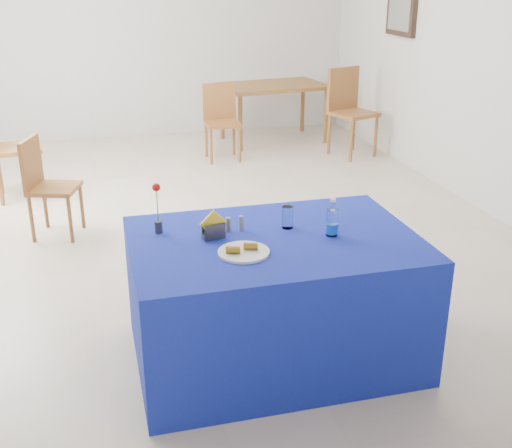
# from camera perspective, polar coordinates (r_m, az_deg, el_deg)

# --- Properties ---
(floor) EXTENTS (7.00, 7.00, 0.00)m
(floor) POSITION_cam_1_polar(r_m,az_deg,el_deg) (5.89, -3.20, 0.23)
(floor) COLOR beige
(floor) RESTS_ON ground
(room_shell) EXTENTS (7.00, 7.00, 7.00)m
(room_shell) POSITION_cam_1_polar(r_m,az_deg,el_deg) (5.50, -3.59, 17.44)
(room_shell) COLOR silver
(room_shell) RESTS_ON ground
(picture_frame) EXTENTS (0.06, 0.64, 0.52)m
(picture_frame) POSITION_cam_1_polar(r_m,az_deg,el_deg) (7.84, 12.82, 17.89)
(picture_frame) COLOR black
(picture_frame) RESTS_ON room_shell
(picture_art) EXTENTS (0.02, 0.52, 0.40)m
(picture_art) POSITION_cam_1_polar(r_m,az_deg,el_deg) (7.83, 12.65, 17.90)
(picture_art) COLOR #998C66
(picture_art) RESTS_ON room_shell
(plate) EXTENTS (0.27, 0.27, 0.01)m
(plate) POSITION_cam_1_polar(r_m,az_deg,el_deg) (3.38, -1.10, -2.52)
(plate) COLOR silver
(plate) RESTS_ON blue_table
(drinking_glass) EXTENTS (0.06, 0.06, 0.13)m
(drinking_glass) POSITION_cam_1_polar(r_m,az_deg,el_deg) (3.70, 2.83, 0.61)
(drinking_glass) COLOR silver
(drinking_glass) RESTS_ON blue_table
(salt_shaker) EXTENTS (0.03, 0.03, 0.08)m
(salt_shaker) POSITION_cam_1_polar(r_m,az_deg,el_deg) (3.67, -1.33, 0.09)
(salt_shaker) COLOR gray
(salt_shaker) RESTS_ON blue_table
(pepper_shaker) EXTENTS (0.03, 0.03, 0.08)m
(pepper_shaker) POSITION_cam_1_polar(r_m,az_deg,el_deg) (3.65, -2.49, -0.05)
(pepper_shaker) COLOR slate
(pepper_shaker) RESTS_ON blue_table
(blue_table) EXTENTS (1.60, 1.10, 0.76)m
(blue_table) POSITION_cam_1_polar(r_m,az_deg,el_deg) (3.74, 1.61, -6.61)
(blue_table) COLOR #102195
(blue_table) RESTS_ON floor
(water_bottle) EXTENTS (0.07, 0.07, 0.21)m
(water_bottle) POSITION_cam_1_polar(r_m,az_deg,el_deg) (3.61, 6.78, 0.07)
(water_bottle) COLOR white
(water_bottle) RESTS_ON blue_table
(napkin_holder) EXTENTS (0.15, 0.08, 0.16)m
(napkin_holder) POSITION_cam_1_polar(r_m,az_deg,el_deg) (3.56, -3.81, -0.52)
(napkin_holder) COLOR #3B3C41
(napkin_holder) RESTS_ON blue_table
(rose_vase) EXTENTS (0.05, 0.05, 0.30)m
(rose_vase) POSITION_cam_1_polar(r_m,az_deg,el_deg) (3.63, -8.75, 1.28)
(rose_vase) COLOR #28272D
(rose_vase) RESTS_ON blue_table
(oak_table) EXTENTS (1.40, 1.00, 0.76)m
(oak_table) POSITION_cam_1_polar(r_m,az_deg,el_deg) (8.59, 1.57, 11.82)
(oak_table) COLOR brown
(oak_table) RESTS_ON floor
(chair_bg_left) EXTENTS (0.40, 0.40, 0.89)m
(chair_bg_left) POSITION_cam_1_polar(r_m,az_deg,el_deg) (7.80, -3.13, 9.56)
(chair_bg_left) COLOR #965C2B
(chair_bg_left) RESTS_ON floor
(chair_bg_right) EXTENTS (0.60, 0.60, 1.05)m
(chair_bg_right) POSITION_cam_1_polar(r_m,az_deg,el_deg) (8.03, 8.24, 10.40)
(chair_bg_right) COLOR #965C2B
(chair_bg_right) RESTS_ON floor
(chair_win_a) EXTENTS (0.48, 0.48, 0.86)m
(chair_win_a) POSITION_cam_1_polar(r_m,az_deg,el_deg) (5.71, -18.30, 3.71)
(chair_win_a) COLOR #965C2B
(chair_win_a) RESTS_ON floor
(chair_win_b) EXTENTS (0.51, 0.51, 1.02)m
(chair_win_b) POSITION_cam_1_polar(r_m,az_deg,el_deg) (6.78, -21.38, 6.89)
(chair_win_b) COLOR #965C2B
(chair_win_b) RESTS_ON floor
(banana_pieces) EXTENTS (0.19, 0.08, 0.04)m
(banana_pieces) POSITION_cam_1_polar(r_m,az_deg,el_deg) (3.36, -1.24, -2.14)
(banana_pieces) COLOR gold
(banana_pieces) RESTS_ON plate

